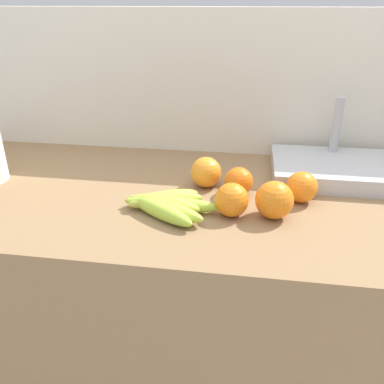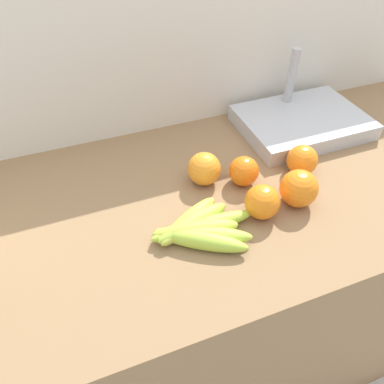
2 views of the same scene
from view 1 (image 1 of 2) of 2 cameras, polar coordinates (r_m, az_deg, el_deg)
The scene contains 9 objects.
counter at distance 1.23m, azimuth 1.35°, elevation -19.28°, with size 1.53×0.61×0.89m, color olive.
wall_back at distance 1.38m, azimuth 3.23°, elevation -3.28°, with size 1.93×0.06×1.30m, color silver.
banana_bunch at distance 0.89m, azimuth -3.92°, elevation -1.77°, with size 0.22×0.18×0.04m.
orange_front at distance 0.96m, azimuth 15.38°, elevation 0.68°, with size 0.07×0.07×0.07m, color orange.
orange_back_right at distance 0.87m, azimuth 11.68°, elevation -1.12°, with size 0.08×0.08×0.08m, color orange.
orange_right at distance 0.96m, azimuth 6.68°, elevation 1.50°, with size 0.07×0.07×0.07m, color orange.
orange_far_right at distance 0.87m, azimuth 5.69°, elevation -1.13°, with size 0.07×0.07×0.07m, color orange.
orange_center at distance 1.00m, azimuth 2.12°, elevation 2.84°, with size 0.08×0.08×0.08m, color orange.
sink_basin at distance 1.13m, azimuth 19.92°, elevation 3.19°, with size 0.33×0.24×0.19m.
Camera 1 is at (0.10, -0.86, 1.32)m, focal length 37.35 mm.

